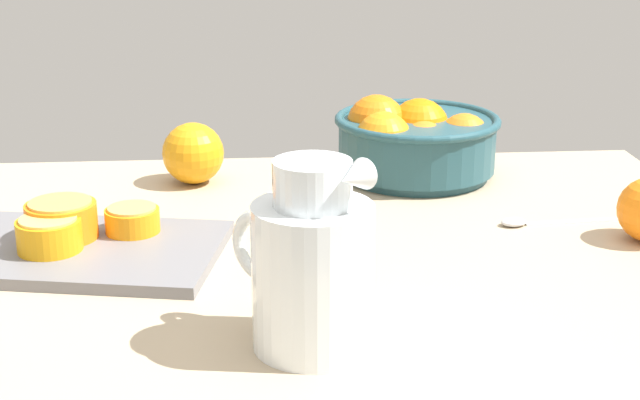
% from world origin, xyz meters
% --- Properties ---
extents(ground_plane, '(1.12, 0.90, 0.03)m').
position_xyz_m(ground_plane, '(0.00, 0.00, -0.01)').
color(ground_plane, tan).
extents(fruit_bowl, '(0.24, 0.24, 0.12)m').
position_xyz_m(fruit_bowl, '(0.20, 0.34, 0.05)').
color(fruit_bowl, '#234C56').
rests_on(fruit_bowl, ground_plane).
extents(juice_pitcher, '(0.13, 0.13, 0.19)m').
position_xyz_m(juice_pitcher, '(0.02, -0.18, 0.07)').
color(juice_pitcher, white).
rests_on(juice_pitcher, ground_plane).
extents(cutting_board, '(0.38, 0.27, 0.01)m').
position_xyz_m(cutting_board, '(-0.25, 0.06, 0.01)').
color(cutting_board, slate).
rests_on(cutting_board, ground_plane).
extents(orange_half_0, '(0.06, 0.06, 0.03)m').
position_xyz_m(orange_half_0, '(-0.18, 0.10, 0.03)').
color(orange_half_0, orange).
rests_on(orange_half_0, cutting_board).
extents(orange_half_1, '(0.07, 0.07, 0.04)m').
position_xyz_m(orange_half_1, '(-0.26, 0.05, 0.03)').
color(orange_half_1, orange).
rests_on(orange_half_1, cutting_board).
extents(orange_half_2, '(0.08, 0.08, 0.04)m').
position_xyz_m(orange_half_2, '(-0.26, 0.09, 0.04)').
color(orange_half_2, orange).
rests_on(orange_half_2, cutting_board).
extents(loose_orange_1, '(0.09, 0.09, 0.09)m').
position_xyz_m(loose_orange_1, '(-0.12, 0.33, 0.04)').
color(loose_orange_1, orange).
rests_on(loose_orange_1, ground_plane).
extents(spoon, '(0.17, 0.03, 0.01)m').
position_xyz_m(spoon, '(0.33, 0.12, 0.00)').
color(spoon, silver).
rests_on(spoon, ground_plane).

